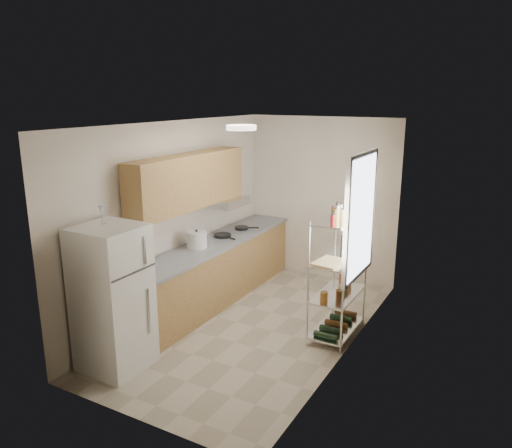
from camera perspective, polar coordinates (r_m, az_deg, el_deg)
The scene contains 16 objects.
room at distance 6.16m, azimuth -0.18°, elevation -0.73°, with size 2.52×4.42×2.62m.
counter_run at distance 7.24m, azimuth -4.86°, elevation -5.45°, with size 0.63×3.51×0.90m.
upper_cabinets at distance 6.70m, azimuth -7.69°, elevation 4.85°, with size 0.33×2.20×0.72m, color tan.
range_hood at distance 7.39m, azimuth -3.55°, elevation 2.56°, with size 0.50×0.60×0.12m, color #B7BABC.
window at distance 5.95m, azimuth 11.85°, elevation 0.86°, with size 0.06×1.00×1.46m, color white.
bakers_rack at distance 6.08m, azimuth 9.50°, elevation -3.04°, with size 0.45×0.90×1.73m.
ceiling_dome at distance 5.69m, azimuth -1.69°, elevation 10.96°, with size 0.34×0.34×0.06m, color white.
refrigerator at distance 5.64m, azimuth -16.07°, elevation -8.17°, with size 0.66×0.66×1.61m, color white.
wine_glass_a at distance 5.44m, azimuth -17.17°, elevation 0.92°, with size 0.07×0.07×0.19m, color silver, non-canonical shape.
wine_glass_b at distance 5.45m, azimuth -17.12°, elevation 1.03°, with size 0.08×0.08×0.21m, color silver, non-canonical shape.
rice_cooker at distance 6.84m, azimuth -6.79°, elevation -1.79°, with size 0.28×0.28×0.22m, color silver.
frying_pan_large at distance 7.34m, azimuth -3.84°, elevation -1.31°, with size 0.25×0.25×0.04m, color black.
frying_pan_small at distance 7.73m, azimuth -1.65°, elevation -0.46°, with size 0.21×0.21×0.04m, color black.
cutting_board at distance 5.91m, azimuth 8.42°, elevation -4.38°, with size 0.31×0.40×0.03m, color tan.
espresso_machine at distance 6.37m, azimuth 10.41°, elevation -1.95°, with size 0.15×0.22×0.26m, color black.
storage_bag at distance 6.54m, azimuth 10.20°, elevation -6.11°, with size 0.10×0.15×0.17m, color #AC3815.
Camera 1 is at (2.90, -5.19, 2.94)m, focal length 35.00 mm.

